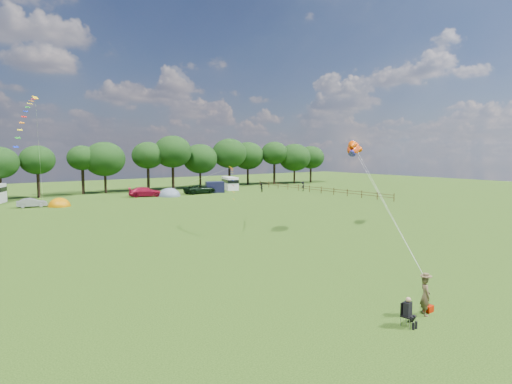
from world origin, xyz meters
TOP-DOWN VIEW (x-y plane):
  - ground_plane at (0.00, 0.00)m, footprint 180.00×180.00m
  - tree_line at (5.30, 54.99)m, footprint 102.98×10.98m
  - fence at (32.00, 34.50)m, footprint 0.12×33.12m
  - car_b at (-11.86, 41.87)m, footprint 3.48×1.55m
  - car_c at (5.15, 45.67)m, footprint 5.62×3.74m
  - car_d at (14.67, 45.05)m, footprint 5.78×2.83m
  - campervan_d at (22.86, 48.21)m, footprint 3.50×5.36m
  - tent_orange at (-8.73, 40.77)m, footprint 2.87×3.14m
  - tent_greyblue at (8.49, 43.94)m, footprint 3.64×3.98m
  - awning_navy at (17.83, 45.33)m, footprint 3.78×3.46m
  - kite_flyer at (-3.40, -9.75)m, footprint 0.72×0.77m
  - camp_chair at (-5.13, -10.03)m, footprint 0.59×0.60m
  - kite_bag at (-2.91, -9.64)m, footprint 0.44×0.31m
  - fish_kite at (10.40, 6.86)m, footprint 3.33×2.76m
  - streamer_kite_a at (-13.39, 30.82)m, footprint 3.32×5.46m
  - streamer_kite_c at (0.95, 13.12)m, footprint 3.00×4.90m
  - walker_a at (24.87, 40.96)m, footprint 0.87×0.83m
  - walker_b at (32.24, 38.02)m, footprint 1.26×1.03m

SIDE VIEW (x-z plane):
  - ground_plane at x=0.00m, z-range 0.00..0.00m
  - tent_greyblue at x=8.49m, z-range -1.33..1.37m
  - tent_orange at x=-8.73m, z-range -1.10..1.14m
  - kite_bag at x=-2.91m, z-range 0.00..0.30m
  - car_b at x=-11.86m, z-range 0.00..1.19m
  - fence at x=32.00m, z-range 0.10..1.30m
  - camp_chair at x=-5.13m, z-range 0.12..1.40m
  - walker_a at x=24.87m, z-range 0.00..1.53m
  - car_d at x=14.67m, z-range 0.00..1.54m
  - car_c at x=5.15m, z-range 0.00..1.56m
  - walker_b at x=32.24m, z-range 0.00..1.77m
  - kite_flyer at x=-3.40m, z-range 0.00..1.78m
  - awning_navy at x=17.83m, z-range 0.00..1.92m
  - campervan_d at x=22.86m, z-range 0.09..2.52m
  - streamer_kite_c at x=0.95m, z-range 3.60..6.37m
  - tree_line at x=5.30m, z-range 1.21..11.48m
  - fish_kite at x=10.40m, z-range 6.65..8.50m
  - streamer_kite_a at x=-13.39m, z-range 8.55..14.30m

